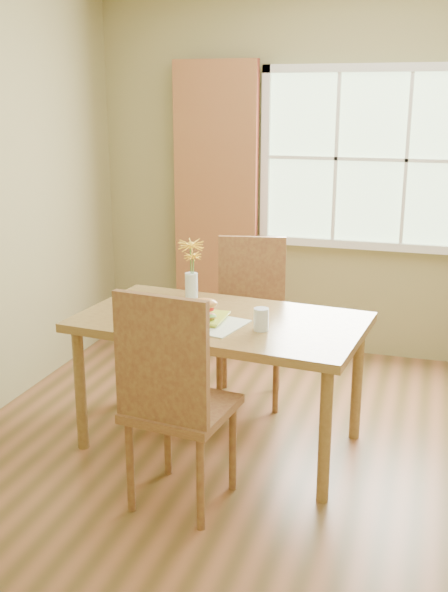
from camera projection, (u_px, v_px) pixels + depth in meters
room at (330, 224)px, 3.32m from camera, size 4.24×3.84×2.74m
window at (371, 159)px, 4.99m from camera, size 1.62×0.06×1.32m
curtain_left at (216, 209)px, 5.35m from camera, size 0.65×0.08×2.20m
dining_table at (221, 331)px, 3.84m from camera, size 1.64×1.02×0.76m
chair_near at (172, 394)px, 3.21m from camera, size 0.51×0.51×1.11m
chair_far at (251, 312)px, 4.53m from camera, size 0.52×0.52×1.06m
placemat at (201, 323)px, 3.73m from camera, size 0.51×0.42×0.01m
plate at (202, 318)px, 3.77m from camera, size 0.25×0.25×0.01m
croissant_sandwich at (202, 310)px, 3.70m from camera, size 0.20×0.17×0.12m
water_glass at (261, 320)px, 3.61m from camera, size 0.08×0.08×0.12m
flower_vase at (191, 266)px, 4.02m from camera, size 0.16×0.16×0.38m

